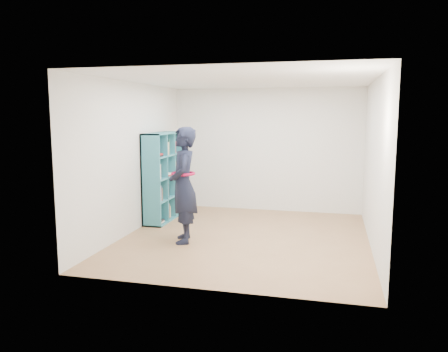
# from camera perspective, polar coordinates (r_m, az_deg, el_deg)

# --- Properties ---
(floor) EXTENTS (4.50, 4.50, 0.00)m
(floor) POSITION_cam_1_polar(r_m,az_deg,el_deg) (7.39, 2.78, -8.08)
(floor) COLOR #936842
(floor) RESTS_ON ground
(ceiling) EXTENTS (4.50, 4.50, 0.00)m
(ceiling) POSITION_cam_1_polar(r_m,az_deg,el_deg) (7.12, 2.93, 12.46)
(ceiling) COLOR white
(ceiling) RESTS_ON wall_back
(wall_left) EXTENTS (0.02, 4.50, 2.60)m
(wall_left) POSITION_cam_1_polar(r_m,az_deg,el_deg) (7.78, -11.77, 2.34)
(wall_left) COLOR white
(wall_left) RESTS_ON floor
(wall_right) EXTENTS (0.02, 4.50, 2.60)m
(wall_right) POSITION_cam_1_polar(r_m,az_deg,el_deg) (7.03, 19.06, 1.47)
(wall_right) COLOR white
(wall_right) RESTS_ON floor
(wall_back) EXTENTS (4.00, 0.02, 2.60)m
(wall_back) POSITION_cam_1_polar(r_m,az_deg,el_deg) (9.35, 5.54, 3.41)
(wall_back) COLOR white
(wall_back) RESTS_ON floor
(wall_front) EXTENTS (4.00, 0.02, 2.60)m
(wall_front) POSITION_cam_1_polar(r_m,az_deg,el_deg) (4.97, -2.20, -0.67)
(wall_front) COLOR white
(wall_front) RESTS_ON floor
(bookshelf) EXTENTS (0.37, 1.28, 1.71)m
(bookshelf) POSITION_cam_1_polar(r_m,az_deg,el_deg) (8.58, -8.08, -0.27)
(bookshelf) COLOR teal
(bookshelf) RESTS_ON floor
(person) EXTENTS (0.64, 0.79, 1.86)m
(person) POSITION_cam_1_polar(r_m,az_deg,el_deg) (7.00, -5.33, -1.19)
(person) COLOR black
(person) RESTS_ON floor
(smartphone) EXTENTS (0.05, 0.09, 0.13)m
(smartphone) POSITION_cam_1_polar(r_m,az_deg,el_deg) (7.06, -6.60, -0.13)
(smartphone) COLOR silver
(smartphone) RESTS_ON person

